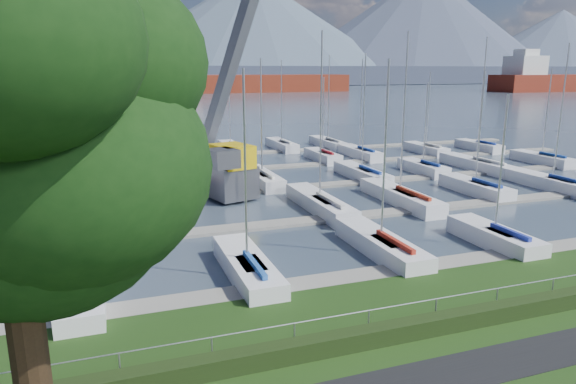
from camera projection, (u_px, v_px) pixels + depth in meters
name	position (u px, v px, depth m)	size (l,w,h in m)	color
path	(437.00, 377.00, 17.18)	(160.00, 2.00, 0.04)	black
water	(124.00, 90.00, 258.39)	(800.00, 540.00, 0.20)	#3D4A59
hedge	(397.00, 331.00, 19.49)	(80.00, 0.70, 0.70)	black
fence	(392.00, 306.00, 19.65)	(0.04, 0.04, 80.00)	#93949B
foothill	(119.00, 76.00, 321.07)	(900.00, 80.00, 12.00)	#3C4357
mountains	(122.00, 19.00, 382.37)	(1190.00, 360.00, 115.00)	#3B4156
docks	(233.00, 193.00, 43.82)	(90.00, 41.60, 0.25)	slate
tree	(16.00, 141.00, 9.19)	(8.39, 7.70, 13.23)	black
crane	(233.00, 129.00, 41.74)	(7.21, 13.08, 22.35)	#595B61
cargo_ship_mid	(243.00, 84.00, 235.37)	(90.96, 19.27, 21.50)	maroon
cargo_ship_east	(567.00, 83.00, 247.44)	(86.44, 21.02, 21.50)	maroon
sailboat_fleet	(196.00, 123.00, 44.93)	(75.47, 50.12, 13.75)	navy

